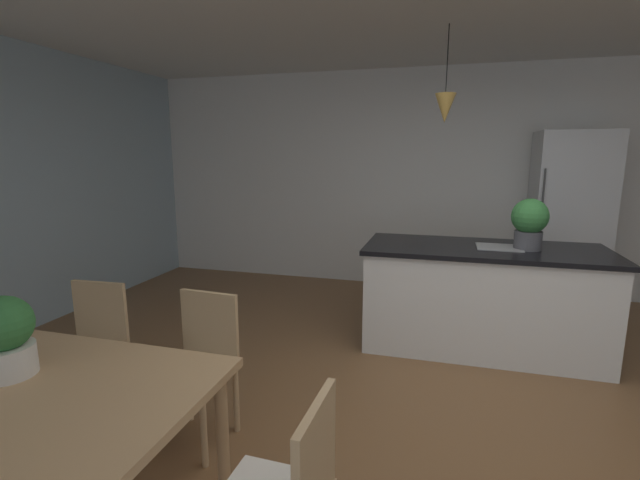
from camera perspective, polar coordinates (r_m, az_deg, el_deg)
The scene contains 10 objects.
ground_plane at distance 3.03m, azimuth 18.58°, elevation -23.72°, with size 10.00×8.40×0.04m, color brown.
wall_back_kitchen at distance 5.78m, azimuth 17.96°, elevation 7.16°, with size 10.00×0.12×2.70m, color silver.
dining_table at distance 2.37m, azimuth -35.35°, elevation -16.19°, with size 1.72×0.98×0.74m.
chair_far_right at distance 2.80m, azimuth -15.25°, elevation -14.94°, with size 0.43×0.43×0.87m.
chair_far_left at distance 3.24m, azimuth -27.41°, elevation -12.13°, with size 0.42×0.42×0.87m.
kitchen_island at distance 4.15m, azimuth 19.93°, elevation -6.80°, with size 2.00×0.89×0.91m.
refrigerator at distance 5.57m, azimuth 29.09°, elevation 2.13°, with size 0.75×0.67×1.92m.
pendant_over_island_main at distance 3.97m, azimuth 15.68°, elevation 15.94°, with size 0.17×0.17×0.77m.
potted_plant_on_island at distance 4.04m, azimuth 25.19°, elevation 2.13°, with size 0.29×0.29×0.42m.
potted_plant_on_table at distance 2.35m, azimuth -35.31°, elevation -9.96°, with size 0.24×0.24×0.35m.
Camera 1 is at (-0.22, -2.50, 1.68)m, focal length 25.05 mm.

